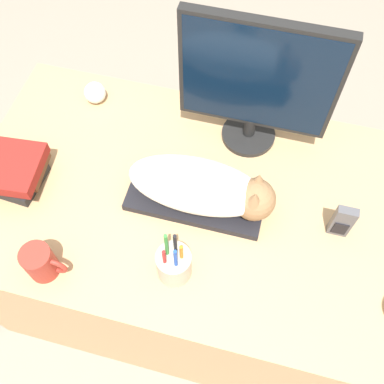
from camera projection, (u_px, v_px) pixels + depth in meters
The scene contains 10 objects.
ground_plane at pixel (165, 374), 1.71m from camera, with size 12.00×12.00×0.00m, color gray.
desk at pixel (191, 246), 1.60m from camera, with size 1.31×0.78×0.70m.
keyboard at pixel (196, 199), 1.28m from camera, with size 0.39×0.16×0.02m.
cat at pixel (206, 188), 1.21m from camera, with size 0.41×0.16×0.14m.
monitor at pixel (257, 82), 1.20m from camera, with size 0.43×0.17×0.43m.
coffee_mug at pixel (41, 262), 1.14m from camera, with size 0.11×0.08×0.10m.
pen_cup at pixel (174, 264), 1.13m from camera, with size 0.09×0.09×0.20m.
baseball at pixel (95, 93), 1.45m from camera, with size 0.07×0.07×0.07m.
phone at pixel (342, 222), 1.19m from camera, with size 0.05×0.03×0.12m.
book_stack at pixel (7, 169), 1.28m from camera, with size 0.23×0.19×0.09m.
Camera 1 is at (0.16, -0.23, 1.83)m, focal length 42.00 mm.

